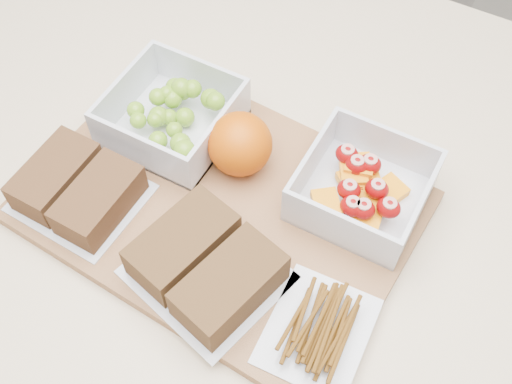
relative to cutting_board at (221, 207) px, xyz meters
The scene contains 8 objects.
counter 0.46m from the cutting_board, 46.76° to the left, with size 1.20×0.90×0.90m, color beige.
cutting_board is the anchor object (origin of this frame).
grape_container 0.13m from the cutting_board, 146.57° to the left, with size 0.14×0.14×0.06m.
fruit_container 0.16m from the cutting_board, 30.27° to the left, with size 0.13×0.13×0.06m.
orange 0.07m from the cutting_board, 97.36° to the left, with size 0.07×0.07×0.07m, color #D55505.
sandwich_bag_left 0.16m from the cutting_board, 153.40° to the right, with size 0.14×0.12×0.04m.
sandwich_bag_center 0.10m from the cutting_board, 68.46° to the right, with size 0.18×0.16×0.05m.
pretzel_bag 0.19m from the cutting_board, 27.67° to the right, with size 0.11×0.12×0.03m.
Camera 1 is at (0.20, -0.35, 1.53)m, focal length 45.00 mm.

